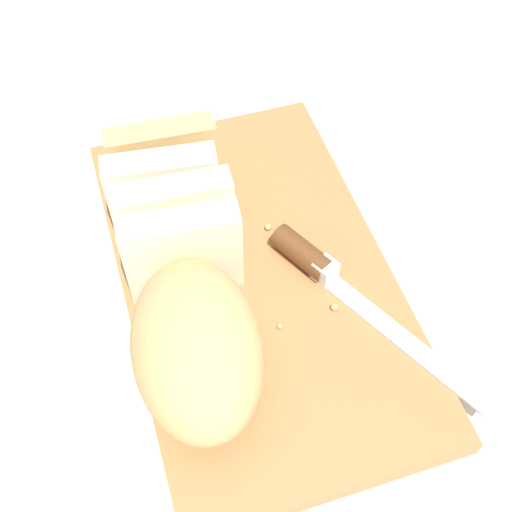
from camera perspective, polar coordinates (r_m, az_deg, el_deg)
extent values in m
plane|color=silver|center=(0.67, 0.00, -2.51)|extent=(3.00, 3.00, 0.00)
cube|color=#9E6B3D|center=(0.66, 0.00, -2.02)|extent=(0.46, 0.28, 0.02)
ellipsoid|color=tan|center=(0.56, -5.17, -7.91)|extent=(0.19, 0.13, 0.10)
cube|color=beige|center=(0.61, -6.38, 0.33)|extent=(0.04, 0.11, 0.10)
cube|color=beige|center=(0.64, -6.83, 3.03)|extent=(0.04, 0.11, 0.10)
cube|color=beige|center=(0.66, -8.00, 5.40)|extent=(0.05, 0.11, 0.10)
cube|color=tan|center=(0.69, -7.94, 7.80)|extent=(0.04, 0.11, 0.10)
cube|color=silver|center=(0.63, 12.61, -7.05)|extent=(0.19, 0.10, 0.00)
cylinder|color=#593319|center=(0.66, 3.94, 0.44)|extent=(0.07, 0.05, 0.03)
cube|color=silver|center=(0.65, 6.04, -1.29)|extent=(0.03, 0.03, 0.02)
sphere|color=tan|center=(0.69, 1.05, 2.53)|extent=(0.01, 0.01, 0.01)
sphere|color=tan|center=(0.63, 6.83, -4.44)|extent=(0.01, 0.01, 0.01)
sphere|color=tan|center=(0.62, 1.99, -6.16)|extent=(0.01, 0.01, 0.01)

